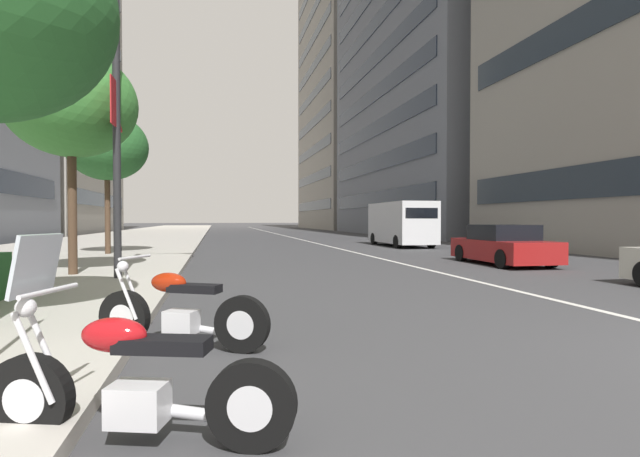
# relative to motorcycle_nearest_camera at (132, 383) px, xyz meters

# --- Properties ---
(sidewalk_right_plaza) EXTENTS (160.00, 10.80, 0.15)m
(sidewalk_right_plaza) POSITION_rel_motorcycle_nearest_camera_xyz_m (29.67, 5.79, -0.36)
(sidewalk_right_plaza) COLOR #B2ADA3
(sidewalk_right_plaza) RESTS_ON ground
(lane_centre_stripe) EXTENTS (110.00, 0.16, 0.01)m
(lane_centre_stripe) POSITION_rel_motorcycle_nearest_camera_xyz_m (34.67, -6.99, -0.43)
(lane_centre_stripe) COLOR silver
(lane_centre_stripe) RESTS_ON ground
(motorcycle_nearest_camera) EXTENTS (0.87, 2.14, 1.47)m
(motorcycle_nearest_camera) POSITION_rel_motorcycle_nearest_camera_xyz_m (0.00, 0.00, 0.00)
(motorcycle_nearest_camera) COLOR black
(motorcycle_nearest_camera) RESTS_ON ground
(motorcycle_second_in_row) EXTENTS (1.13, 2.08, 1.11)m
(motorcycle_second_in_row) POSITION_rel_motorcycle_nearest_camera_xyz_m (2.47, -0.14, -0.01)
(motorcycle_second_in_row) COLOR black
(motorcycle_second_in_row) RESTS_ON ground
(car_lead_in_lane) EXTENTS (4.21, 2.06, 1.38)m
(car_lead_in_lane) POSITION_rel_motorcycle_nearest_camera_xyz_m (10.92, -10.35, 0.20)
(car_lead_in_lane) COLOR maroon
(car_lead_in_lane) RESTS_ON ground
(delivery_van_ahead) EXTENTS (5.81, 2.29, 2.54)m
(delivery_van_ahead) POSITION_rel_motorcycle_nearest_camera_xyz_m (21.83, -11.11, 0.93)
(delivery_van_ahead) COLOR silver
(delivery_van_ahead) RESTS_ON ground
(street_lamp_with_banners) EXTENTS (1.26, 2.36, 9.36)m
(street_lamp_with_banners) POSITION_rel_motorcycle_nearest_camera_xyz_m (8.58, 1.44, 5.14)
(street_lamp_with_banners) COLOR #232326
(street_lamp_with_banners) RESTS_ON sidewalk_right_plaza
(street_tree_mid_sidewalk) EXTENTS (3.24, 3.24, 5.77)m
(street_tree_mid_sidewalk) POSITION_rel_motorcycle_nearest_camera_xyz_m (9.64, 3.03, 4.10)
(street_tree_mid_sidewalk) COLOR #473323
(street_tree_mid_sidewalk) RESTS_ON sidewalk_right_plaza
(street_tree_far_plaza) EXTENTS (3.24, 3.24, 5.77)m
(street_tree_far_plaza) POSITION_rel_motorcycle_nearest_camera_xyz_m (17.09, 3.76, 4.10)
(street_tree_far_plaza) COLOR #473323
(street_tree_far_plaza) RESTS_ON sidewalk_right_plaza
(office_tower_near_left) EXTENTS (29.92, 18.97, 45.21)m
(office_tower_near_left) POSITION_rel_motorcycle_nearest_camera_xyz_m (41.25, -25.80, 22.17)
(office_tower_near_left) COLOR slate
(office_tower_near_left) RESTS_ON ground
(office_tower_far_left_down_avenue) EXTENTS (27.62, 16.26, 47.68)m
(office_tower_far_left_down_avenue) POSITION_rel_motorcycle_nearest_camera_xyz_m (71.87, -24.44, 23.41)
(office_tower_far_left_down_avenue) COLOR gray
(office_tower_far_left_down_avenue) RESTS_ON ground
(office_tower_behind_plaza) EXTENTS (25.85, 15.00, 47.26)m
(office_tower_behind_plaza) POSITION_rel_motorcycle_nearest_camera_xyz_m (53.96, 19.64, 23.20)
(office_tower_behind_plaza) COLOR gray
(office_tower_behind_plaza) RESTS_ON ground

